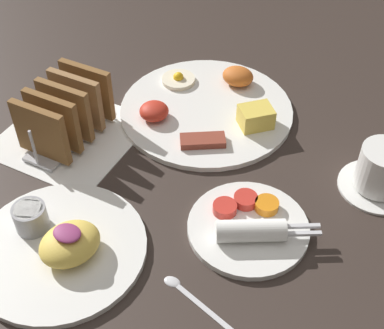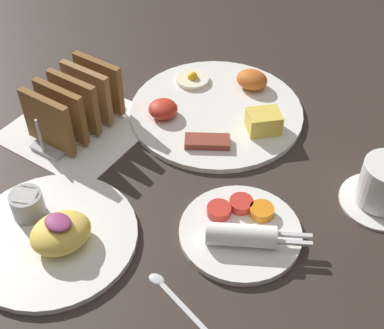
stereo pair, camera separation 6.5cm
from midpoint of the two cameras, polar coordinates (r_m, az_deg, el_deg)
ground_plane at (r=0.85m, az=-6.23°, el=-2.67°), size 3.00×3.00×0.00m
napkin_flat at (r=0.96m, az=-14.74°, el=2.98°), size 0.22×0.22×0.00m
plate_breakfast at (r=0.98m, az=-0.18°, el=6.05°), size 0.31×0.31×0.05m
plate_condiments at (r=0.78m, az=3.70°, el=-6.61°), size 0.19×0.18×0.04m
plate_foreground at (r=0.78m, az=-16.32°, el=-8.23°), size 0.25×0.25×0.06m
toast_rack at (r=0.93m, az=-15.29°, el=5.31°), size 0.10×0.18×0.10m
coffee_cup at (r=0.86m, az=17.53°, el=-0.76°), size 0.12×0.12×0.08m
teaspoon at (r=0.72m, az=-2.89°, el=-13.86°), size 0.13×0.04×0.01m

